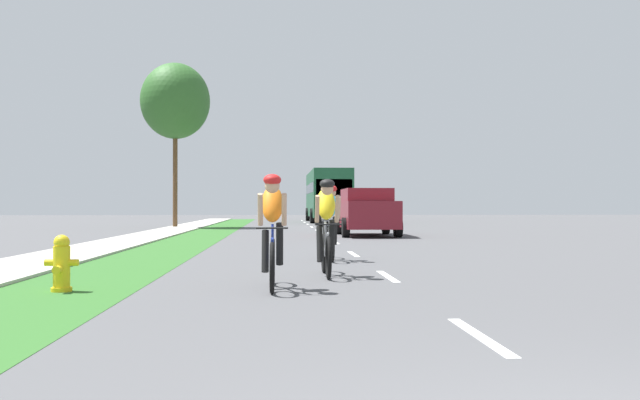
% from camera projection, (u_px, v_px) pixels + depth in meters
% --- Properties ---
extents(ground_plane, '(120.00, 120.00, 0.00)m').
position_uv_depth(ground_plane, '(333.00, 241.00, 22.38)').
color(ground_plane, '#4C4C4F').
extents(grass_verge, '(2.00, 70.00, 0.01)m').
position_uv_depth(grass_verge, '(189.00, 241.00, 22.10)').
color(grass_verge, '#2D6026').
rests_on(grass_verge, ground_plane).
extents(sidewalk_concrete, '(1.85, 70.00, 0.10)m').
position_uv_depth(sidewalk_concrete, '(128.00, 241.00, 21.98)').
color(sidewalk_concrete, '#B2ADA3').
rests_on(sidewalk_concrete, ground_plane).
extents(lane_markings_center, '(0.12, 52.71, 0.01)m').
position_uv_depth(lane_markings_center, '(324.00, 235.00, 26.38)').
color(lane_markings_center, white).
rests_on(lane_markings_center, ground_plane).
extents(fire_hydrant_yellow, '(0.44, 0.38, 0.76)m').
position_uv_depth(fire_hydrant_yellow, '(61.00, 264.00, 9.16)').
color(fire_hydrant_yellow, yellow).
rests_on(fire_hydrant_yellow, ground_plane).
extents(cyclist_lead, '(0.42, 1.72, 1.58)m').
position_uv_depth(cyclist_lead, '(272.00, 230.00, 9.42)').
color(cyclist_lead, black).
rests_on(cyclist_lead, ground_plane).
extents(cyclist_trailing, '(0.42, 1.72, 1.58)m').
position_uv_depth(cyclist_trailing, '(326.00, 227.00, 11.15)').
color(cyclist_trailing, black).
rests_on(cyclist_trailing, ground_plane).
extents(cyclist_distant, '(0.42, 1.72, 1.58)m').
position_uv_depth(cyclist_distant, '(330.00, 222.00, 14.36)').
color(cyclist_distant, black).
rests_on(cyclist_distant, ground_plane).
extents(suv_maroon, '(2.15, 4.70, 1.79)m').
position_uv_depth(suv_maroon, '(367.00, 211.00, 26.11)').
color(suv_maroon, maroon).
rests_on(suv_maroon, ground_plane).
extents(pickup_white, '(2.22, 5.10, 1.64)m').
position_uv_depth(pickup_white, '(337.00, 211.00, 37.75)').
color(pickup_white, silver).
rests_on(pickup_white, ground_plane).
extents(bus_dark_green, '(2.78, 11.60, 3.48)m').
position_uv_depth(bus_dark_green, '(327.00, 194.00, 47.89)').
color(bus_dark_green, '#194C2D').
rests_on(bus_dark_green, ground_plane).
extents(street_tree_far, '(3.59, 3.59, 8.57)m').
position_uv_depth(street_tree_far, '(175.00, 101.00, 35.63)').
color(street_tree_far, brown).
rests_on(street_tree_far, ground_plane).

